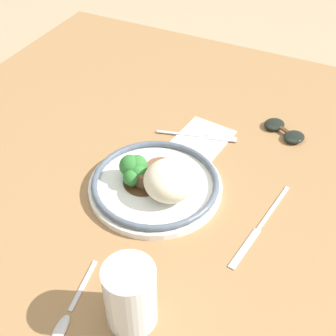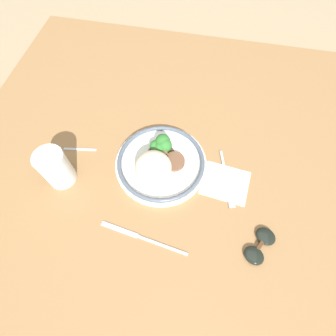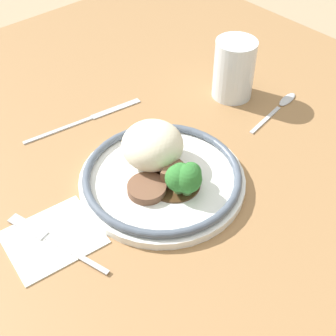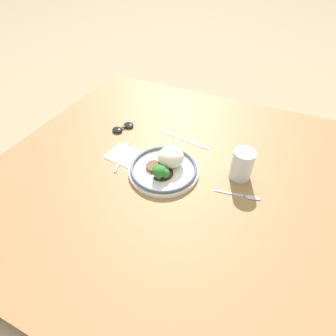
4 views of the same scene
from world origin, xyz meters
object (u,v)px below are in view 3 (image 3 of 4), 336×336
plate (162,170)px  fork (48,238)px  spoon (282,104)px  juice_glass (234,71)px  knife (89,119)px

plate → fork: bearing=174.5°
spoon → juice_glass: bearing=108.7°
plate → juice_glass: (0.25, 0.09, 0.03)m
juice_glass → fork: juice_glass is taller
knife → spoon: 0.35m
juice_glass → knife: juice_glass is taller
plate → fork: 0.19m
spoon → fork: bearing=168.9°
plate → knife: 0.20m
fork → spoon: bearing=-107.9°
knife → spoon: (0.29, -0.20, 0.00)m
fork → spoon: size_ratio=1.11×
plate → spoon: size_ratio=1.66×
plate → spoon: plate is taller
plate → knife: bearing=88.8°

